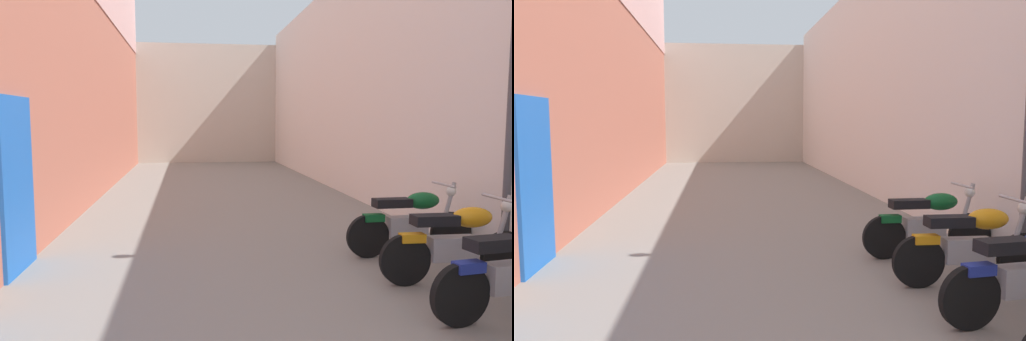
% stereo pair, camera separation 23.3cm
% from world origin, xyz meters
% --- Properties ---
extents(ground_plane, '(39.39, 39.39, 0.00)m').
position_xyz_m(ground_plane, '(0.00, 9.70, 0.00)').
color(ground_plane, gray).
extents(building_right, '(0.45, 23.39, 5.66)m').
position_xyz_m(building_right, '(3.28, 11.69, 2.83)').
color(building_right, silver).
rests_on(building_right, ground).
extents(building_far_end, '(9.16, 2.00, 5.25)m').
position_xyz_m(building_far_end, '(0.00, 24.39, 2.63)').
color(building_far_end, beige).
rests_on(building_far_end, ground).
extents(motorcycle_sixth, '(1.85, 0.58, 1.04)m').
position_xyz_m(motorcycle_sixth, '(2.14, 6.59, 0.50)').
color(motorcycle_sixth, black).
rests_on(motorcycle_sixth, ground).
extents(motorcycle_seventh, '(1.85, 0.58, 1.04)m').
position_xyz_m(motorcycle_seventh, '(2.14, 7.78, 0.50)').
color(motorcycle_seventh, black).
rests_on(motorcycle_seventh, ground).
extents(street_lamp, '(0.79, 0.18, 5.05)m').
position_xyz_m(street_lamp, '(2.84, 6.86, 2.93)').
color(street_lamp, '#47474C').
rests_on(street_lamp, ground).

